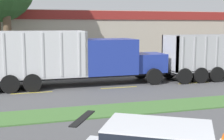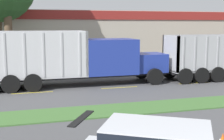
% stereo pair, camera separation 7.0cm
% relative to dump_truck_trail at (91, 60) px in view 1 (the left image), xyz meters
% --- Properties ---
extents(grass_verge, '(120.00, 2.08, 0.06)m').
position_rel_dump_truck_trail_xyz_m(grass_verge, '(1.12, -6.52, -1.60)').
color(grass_verge, '#477538').
rests_on(grass_verge, ground_plane).
extents(centre_line_3, '(2.40, 0.14, 0.01)m').
position_rel_dump_truck_trail_xyz_m(centre_line_3, '(-3.90, -1.48, -1.63)').
color(centre_line_3, yellow).
rests_on(centre_line_3, ground_plane).
extents(centre_line_4, '(2.40, 0.14, 0.01)m').
position_rel_dump_truck_trail_xyz_m(centre_line_4, '(1.50, -1.48, -1.63)').
color(centre_line_4, yellow).
rests_on(centre_line_4, ground_plane).
extents(centre_line_5, '(2.40, 0.14, 0.01)m').
position_rel_dump_truck_trail_xyz_m(centre_line_5, '(6.90, -1.48, -1.63)').
color(centre_line_5, yellow).
rests_on(centre_line_5, ground_plane).
extents(dump_truck_trail, '(12.19, 2.74, 3.58)m').
position_rel_dump_truck_trail_xyz_m(dump_truck_trail, '(0.00, 0.00, 0.00)').
color(dump_truck_trail, black).
rests_on(dump_truck_trail, ground_plane).
extents(store_building_backdrop, '(42.86, 12.10, 5.28)m').
position_rel_dump_truck_trail_xyz_m(store_building_backdrop, '(5.06, 14.13, 1.01)').
color(store_building_backdrop, '#BCB29E').
rests_on(store_building_backdrop, ground_plane).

